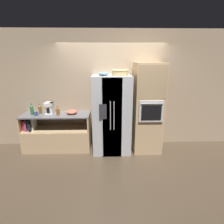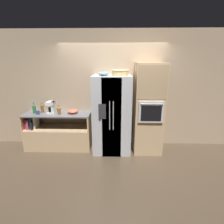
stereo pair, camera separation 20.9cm
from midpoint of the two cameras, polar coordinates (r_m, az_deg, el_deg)
name	(u,v)px [view 2 (the right image)]	position (r m, az deg, el deg)	size (l,w,h in m)	color
ground_plane	(112,150)	(4.37, 1.47, -12.41)	(20.00, 20.00, 0.00)	#4C3D2D
wall_back	(113,90)	(4.32, 1.62, 7.04)	(12.00, 0.06, 2.80)	tan
counter_left	(58,135)	(4.55, -15.84, -7.35)	(1.59, 0.55, 0.89)	tan
refrigerator	(112,115)	(4.06, 1.45, -0.87)	(0.87, 0.74, 1.80)	silver
wall_oven	(148,109)	(4.13, 13.17, 1.01)	(0.64, 0.72, 2.07)	tan
wicker_basket	(120,72)	(3.85, 4.30, 12.78)	(0.37, 0.37, 0.12)	tan
fruit_bowl	(104,74)	(3.86, -1.20, 12.45)	(0.23, 0.23, 0.08)	#668C99
bottle_tall	(42,108)	(4.52, -20.64, 1.21)	(0.07, 0.07, 0.24)	brown
bottle_short	(34,109)	(4.51, -22.88, 1.04)	(0.08, 0.08, 0.27)	#33723F
bottle_wide	(59,110)	(4.24, -15.57, 0.58)	(0.08, 0.08, 0.22)	brown
mug	(38,112)	(4.41, -21.82, -0.13)	(0.11, 0.08, 0.09)	#384C7A
mixing_bowl	(73,111)	(4.26, -11.34, 0.23)	(0.25, 0.25, 0.10)	#DB664C
coffee_maker	(52,107)	(4.38, -17.76, 1.62)	(0.18, 0.21, 0.28)	white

